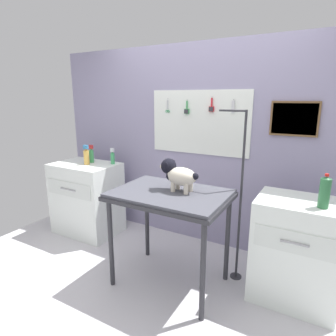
{
  "coord_description": "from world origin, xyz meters",
  "views": [
    {
      "loc": [
        1.25,
        -1.76,
        1.71
      ],
      "look_at": [
        0.03,
        0.43,
        1.09
      ],
      "focal_mm": 30.46,
      "sensor_mm": 36.0,
      "label": 1
    }
  ],
  "objects_px": {
    "grooming_table": "(170,201)",
    "pump_bottle_white": "(86,156)",
    "dog": "(178,174)",
    "soda_bottle": "(325,192)",
    "counter_left": "(87,198)",
    "cabinet_right": "(296,250)",
    "grooming_arm": "(239,205)"
  },
  "relations": [
    {
      "from": "cabinet_right",
      "to": "pump_bottle_white",
      "type": "distance_m",
      "value": 2.49
    },
    {
      "from": "dog",
      "to": "soda_bottle",
      "type": "height_order",
      "value": "dog"
    },
    {
      "from": "counter_left",
      "to": "soda_bottle",
      "type": "xyz_separation_m",
      "value": [
        2.63,
        -0.17,
        0.57
      ]
    },
    {
      "from": "grooming_table",
      "to": "dog",
      "type": "relative_size",
      "value": 2.59
    },
    {
      "from": "grooming_table",
      "to": "cabinet_right",
      "type": "height_order",
      "value": "grooming_table"
    },
    {
      "from": "dog",
      "to": "counter_left",
      "type": "xyz_separation_m",
      "value": [
        -1.49,
        0.36,
        -0.6
      ]
    },
    {
      "from": "grooming_table",
      "to": "pump_bottle_white",
      "type": "xyz_separation_m",
      "value": [
        -1.4,
        0.41,
        0.2
      ]
    },
    {
      "from": "grooming_table",
      "to": "counter_left",
      "type": "xyz_separation_m",
      "value": [
        -1.45,
        0.42,
        -0.36
      ]
    },
    {
      "from": "pump_bottle_white",
      "to": "cabinet_right",
      "type": "bearing_deg",
      "value": -1.62
    },
    {
      "from": "grooming_table",
      "to": "cabinet_right",
      "type": "bearing_deg",
      "value": 18.06
    },
    {
      "from": "dog",
      "to": "counter_left",
      "type": "height_order",
      "value": "dog"
    },
    {
      "from": "grooming_table",
      "to": "soda_bottle",
      "type": "height_order",
      "value": "soda_bottle"
    },
    {
      "from": "grooming_table",
      "to": "dog",
      "type": "bearing_deg",
      "value": 54.94
    },
    {
      "from": "cabinet_right",
      "to": "soda_bottle",
      "type": "xyz_separation_m",
      "value": [
        0.15,
        -0.09,
        0.57
      ]
    },
    {
      "from": "grooming_table",
      "to": "cabinet_right",
      "type": "relative_size",
      "value": 1.13
    },
    {
      "from": "pump_bottle_white",
      "to": "soda_bottle",
      "type": "bearing_deg",
      "value": -3.52
    },
    {
      "from": "grooming_table",
      "to": "soda_bottle",
      "type": "bearing_deg",
      "value": 11.76
    },
    {
      "from": "counter_left",
      "to": "cabinet_right",
      "type": "height_order",
      "value": "counter_left"
    },
    {
      "from": "grooming_arm",
      "to": "counter_left",
      "type": "height_order",
      "value": "grooming_arm"
    },
    {
      "from": "grooming_arm",
      "to": "pump_bottle_white",
      "type": "bearing_deg",
      "value": 179.19
    },
    {
      "from": "counter_left",
      "to": "soda_bottle",
      "type": "height_order",
      "value": "soda_bottle"
    },
    {
      "from": "soda_bottle",
      "to": "counter_left",
      "type": "bearing_deg",
      "value": 176.26
    },
    {
      "from": "pump_bottle_white",
      "to": "grooming_table",
      "type": "bearing_deg",
      "value": -16.18
    },
    {
      "from": "grooming_table",
      "to": "counter_left",
      "type": "height_order",
      "value": "counter_left"
    },
    {
      "from": "grooming_table",
      "to": "cabinet_right",
      "type": "distance_m",
      "value": 1.15
    },
    {
      "from": "cabinet_right",
      "to": "pump_bottle_white",
      "type": "bearing_deg",
      "value": 178.38
    },
    {
      "from": "grooming_arm",
      "to": "soda_bottle",
      "type": "xyz_separation_m",
      "value": [
        0.66,
        -0.13,
        0.27
      ]
    },
    {
      "from": "grooming_arm",
      "to": "cabinet_right",
      "type": "relative_size",
      "value": 1.79
    },
    {
      "from": "grooming_table",
      "to": "dog",
      "type": "xyz_separation_m",
      "value": [
        0.04,
        0.06,
        0.24
      ]
    },
    {
      "from": "grooming_arm",
      "to": "soda_bottle",
      "type": "distance_m",
      "value": 0.73
    },
    {
      "from": "soda_bottle",
      "to": "cabinet_right",
      "type": "bearing_deg",
      "value": 149.31
    },
    {
      "from": "counter_left",
      "to": "cabinet_right",
      "type": "bearing_deg",
      "value": -1.9
    }
  ]
}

